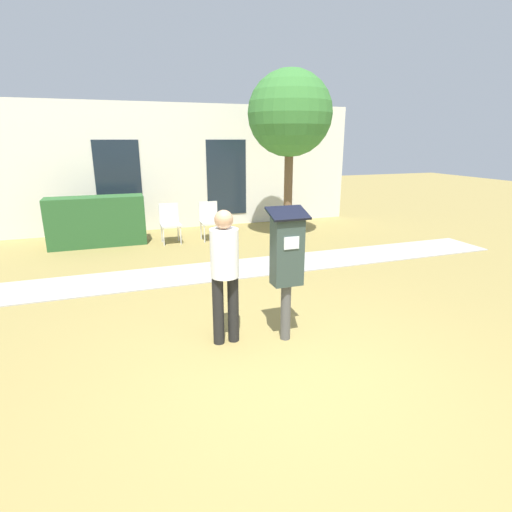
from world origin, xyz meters
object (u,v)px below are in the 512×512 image
object	(u,v)px
outdoor_chair_left	(170,220)
outdoor_chair_middle	(209,218)
person_standing	(225,267)
parking_meter	(287,258)

from	to	relation	value
outdoor_chair_left	outdoor_chair_middle	xyz separation A→B (m)	(0.92, -0.02, 0.00)
person_standing	outdoor_chair_left	bearing A→B (deg)	81.96
parking_meter	outdoor_chair_left	size ratio (longest dim) A/B	1.77
parking_meter	outdoor_chair_left	world-z (taller)	parking_meter
person_standing	outdoor_chair_middle	bearing A→B (deg)	71.49
person_standing	outdoor_chair_middle	xyz separation A→B (m)	(0.95, 4.99, -0.40)
parking_meter	outdoor_chair_middle	xyz separation A→B (m)	(0.26, 5.15, -0.49)
outdoor_chair_left	parking_meter	bearing A→B (deg)	-94.93
parking_meter	person_standing	distance (m)	0.71
parking_meter	person_standing	xyz separation A→B (m)	(-0.69, 0.16, -0.09)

